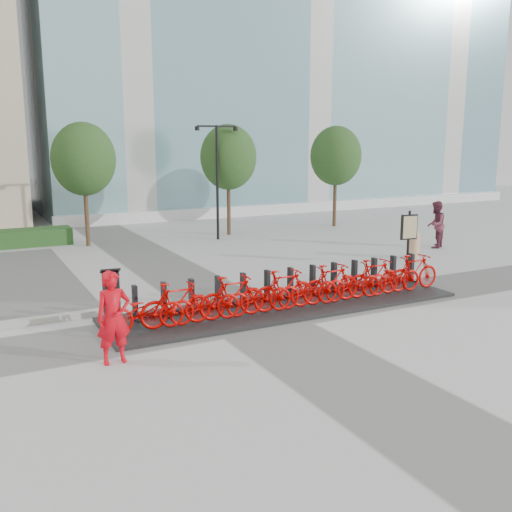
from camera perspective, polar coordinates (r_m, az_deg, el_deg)
name	(u,v)px	position (r m, az deg, el deg)	size (l,w,h in m)	color
ground	(248,317)	(14.25, -0.80, -6.16)	(120.00, 120.00, 0.00)	#B5B5B3
glass_building	(260,32)	(43.80, 0.40, 21.47)	(32.00, 16.00, 24.00)	#3A6784
tree_1	(83,159)	(24.60, -16.87, 9.24)	(2.60, 2.60, 5.10)	brown
tree_2	(228,157)	(26.58, -2.79, 9.82)	(2.60, 2.60, 5.10)	brown
tree_3	(336,156)	(29.59, 7.99, 9.88)	(2.60, 2.60, 5.10)	brown
streetlamp	(217,169)	(25.28, -3.91, 8.70)	(2.00, 0.20, 5.00)	black
dock_pad	(287,306)	(15.08, 3.12, -5.02)	(9.60, 2.40, 0.08)	black
dock_rail_posts	(292,283)	(15.56, 3.59, -2.74)	(8.74, 0.50, 0.85)	black
bike_0	(146,311)	(13.14, -10.95, -5.37)	(0.63, 1.80, 0.94)	#C30300
bike_1	(176,304)	(13.33, -7.98, -4.80)	(0.49, 1.74, 1.05)	#C30300
bike_2	(205,302)	(13.59, -5.11, -4.64)	(0.63, 1.80, 0.94)	#C30300
bike_3	(233,297)	(13.85, -2.35, -4.08)	(0.49, 1.74, 1.05)	#C30300
bike_4	(259,295)	(14.17, 0.30, -3.93)	(0.63, 1.80, 0.94)	#C30300
bike_5	(284,290)	(14.50, 2.82, -3.38)	(0.49, 1.74, 1.05)	#C30300
bike_6	(308,288)	(14.87, 5.22, -3.24)	(0.63, 1.80, 0.94)	#C30300
bike_7	(331,283)	(15.25, 7.51, -2.72)	(0.49, 1.74, 1.05)	#C30300
bike_8	(353,282)	(15.67, 9.67, -2.60)	(0.63, 1.80, 0.94)	#C30300
bike_9	(374,277)	(16.10, 11.73, -2.12)	(0.49, 1.74, 1.05)	#C30300
bike_10	(394,277)	(16.56, 13.66, -2.01)	(0.63, 1.80, 0.94)	#C30300
bike_11	(414,272)	(17.03, 15.50, -1.56)	(0.49, 1.74, 1.05)	#C30300
kiosk	(112,299)	(13.45, -14.24, -4.18)	(0.49, 0.42, 1.43)	black
worker_red	(114,318)	(11.49, -14.06, -5.99)	(0.68, 0.44, 1.85)	red
pedestrian	(436,225)	(24.51, 17.52, 3.02)	(0.94, 0.73, 1.93)	brown
construction_barrel	(413,246)	(22.12, 15.44, 0.98)	(0.48, 0.48, 0.93)	orange
map_sign	(409,229)	(20.63, 15.05, 2.59)	(0.64, 0.18, 1.94)	black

